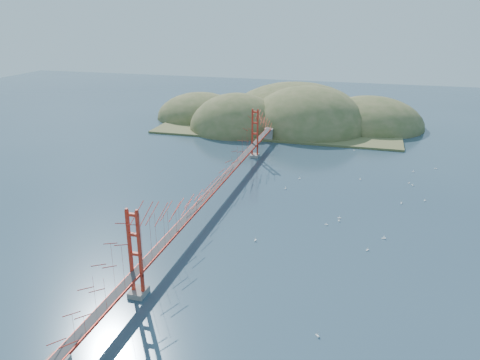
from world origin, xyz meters
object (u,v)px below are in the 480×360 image
(sailboat_2, at_px, (326,224))
(sailboat_1, at_px, (339,220))
(bridge, at_px, (215,168))
(sailboat_0, at_px, (255,240))

(sailboat_2, bearing_deg, sailboat_1, 46.41)
(bridge, relative_size, sailboat_2, 152.53)
(sailboat_2, distance_m, sailboat_0, 13.23)
(sailboat_2, height_order, sailboat_0, sailboat_0)
(sailboat_1, bearing_deg, sailboat_0, -137.99)
(bridge, relative_size, sailboat_0, 128.42)
(sailboat_1, relative_size, sailboat_2, 1.01)
(sailboat_2, xyz_separation_m, sailboat_0, (-9.97, -8.70, 0.02))
(sailboat_2, bearing_deg, bridge, 170.33)
(bridge, bearing_deg, sailboat_2, -9.67)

